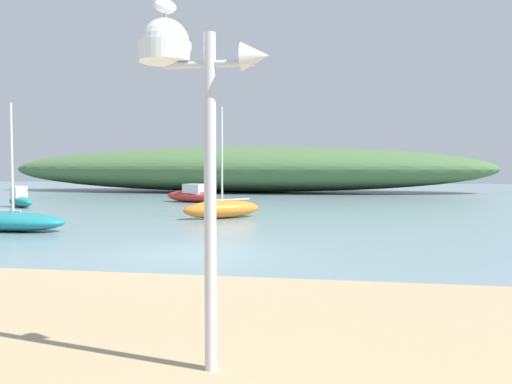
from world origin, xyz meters
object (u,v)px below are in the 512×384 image
mast_structure (183,81)px  sailboat_outer_mooring (13,221)px  motorboat_inner_mooring (20,199)px  sailboat_east_reach (222,209)px  seagull_on_radar (163,4)px  motorboat_off_point (192,195)px

mast_structure → sailboat_outer_mooring: 15.12m
motorboat_inner_mooring → sailboat_east_reach: bearing=-18.2°
seagull_on_radar → motorboat_inner_mooring: (-15.99, 20.99, -3.35)m
sailboat_east_reach → motorboat_off_point: size_ratio=1.25×
motorboat_inner_mooring → sailboat_east_reach: size_ratio=0.55×
mast_structure → motorboat_off_point: (-8.03, 26.61, -2.58)m
motorboat_off_point → seagull_on_radar: bearing=-73.6°
mast_structure → motorboat_off_point: 27.92m
mast_structure → sailboat_east_reach: sailboat_east_reach is taller
mast_structure → sailboat_outer_mooring: bearing=131.0°
sailboat_east_reach → seagull_on_radar: bearing=-78.3°
seagull_on_radar → sailboat_east_reach: sailboat_east_reach is taller
motorboat_inner_mooring → sailboat_east_reach: sailboat_east_reach is taller
sailboat_outer_mooring → sailboat_east_reach: bearing=42.8°
motorboat_off_point → sailboat_outer_mooring: bearing=-96.4°
seagull_on_radar → sailboat_east_reach: size_ratio=0.06×
seagull_on_radar → mast_structure: bearing=3.9°
seagull_on_radar → sailboat_outer_mooring: sailboat_outer_mooring is taller
seagull_on_radar → motorboat_off_point: seagull_on_radar is taller
motorboat_inner_mooring → sailboat_outer_mooring: (6.42, -9.75, -0.09)m
sailboat_outer_mooring → motorboat_off_point: size_ratio=1.15×
mast_structure → sailboat_outer_mooring: (-9.76, 11.23, -2.70)m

